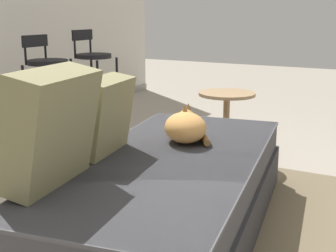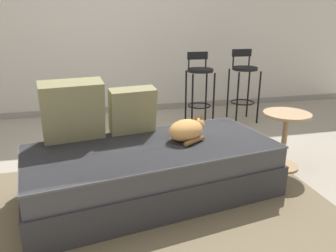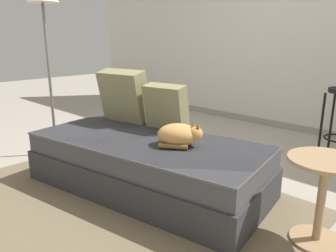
# 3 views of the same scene
# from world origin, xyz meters

# --- Properties ---
(ground_plane) EXTENTS (16.00, 16.00, 0.00)m
(ground_plane) POSITION_xyz_m (0.00, 0.00, 0.00)
(ground_plane) COLOR #A89E8E
(ground_plane) RESTS_ON ground
(wall_back_panel) EXTENTS (8.00, 0.10, 2.60)m
(wall_back_panel) POSITION_xyz_m (0.00, 2.25, 1.30)
(wall_back_panel) COLOR silver
(wall_back_panel) RESTS_ON ground
(wall_baseboard_trim) EXTENTS (8.00, 0.02, 0.09)m
(wall_baseboard_trim) POSITION_xyz_m (0.00, 2.20, 0.04)
(wall_baseboard_trim) COLOR gray
(wall_baseboard_trim) RESTS_ON ground
(area_rug) EXTENTS (2.69, 2.00, 0.01)m
(area_rug) POSITION_xyz_m (0.00, -0.70, 0.00)
(area_rug) COLOR #75664C
(area_rug) RESTS_ON ground
(couch) EXTENTS (2.11, 1.22, 0.43)m
(couch) POSITION_xyz_m (0.00, -0.40, 0.22)
(couch) COLOR #353539
(couch) RESTS_ON ground
(throw_pillow_corner) EXTENTS (0.52, 0.34, 0.51)m
(throw_pillow_corner) POSITION_xyz_m (-0.60, -0.14, 0.69)
(throw_pillow_corner) COLOR #847F56
(throw_pillow_corner) RESTS_ON couch
(throw_pillow_middle) EXTENTS (0.42, 0.26, 0.41)m
(throw_pillow_middle) POSITION_xyz_m (-0.11, -0.06, 0.64)
(throw_pillow_middle) COLOR #847F56
(throw_pillow_middle) RESTS_ON couch
(cat) EXTENTS (0.40, 0.37, 0.20)m
(cat) POSITION_xyz_m (0.30, -0.33, 0.52)
(cat) COLOR tan
(cat) RESTS_ON couch
(bar_stool_near_window) EXTENTS (0.34, 0.34, 0.97)m
(bar_stool_near_window) POSITION_xyz_m (0.98, 1.34, 0.60)
(bar_stool_near_window) COLOR black
(bar_stool_near_window) RESTS_ON ground
(bar_stool_by_doorway) EXTENTS (0.34, 0.34, 0.99)m
(bar_stool_by_doorway) POSITION_xyz_m (1.62, 1.34, 0.59)
(bar_stool_by_doorway) COLOR black
(bar_stool_by_doorway) RESTS_ON ground
(side_table) EXTENTS (0.44, 0.44, 0.55)m
(side_table) POSITION_xyz_m (1.32, -0.18, 0.36)
(side_table) COLOR tan
(side_table) RESTS_ON ground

